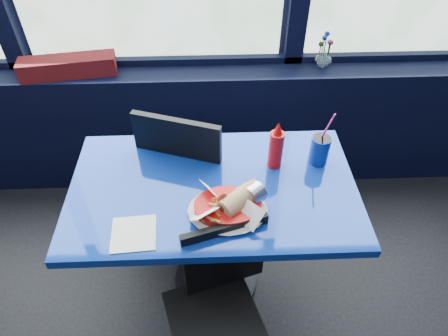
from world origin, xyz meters
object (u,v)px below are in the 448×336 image
chair_near_front (219,296)px  planter_box (68,66)px  food_basket (229,206)px  soda_cup (320,149)px  flower_vase (324,56)px  near_table (214,214)px  ketchup_bottle (276,147)px  chair_near_back (175,170)px

chair_near_front → planter_box: 1.47m
food_basket → soda_cup: (0.41, 0.28, 0.03)m
planter_box → flower_vase: flower_vase is taller
near_table → food_basket: (0.06, -0.14, 0.22)m
near_table → planter_box: size_ratio=2.34×
planter_box → ketchup_bottle: ketchup_bottle is taller
food_basket → near_table: bearing=98.3°
near_table → soda_cup: (0.47, 0.13, 0.25)m
flower_vase → ketchup_bottle: size_ratio=0.85×
chair_near_back → flower_vase: flower_vase is taller
chair_near_back → ketchup_bottle: 0.59m
near_table → food_basket: size_ratio=3.78×
chair_near_front → chair_near_back: (-0.20, 0.66, 0.09)m
near_table → food_basket: 0.27m
chair_near_front → ketchup_bottle: (0.26, 0.46, 0.40)m
food_basket → chair_near_front: bearing=-118.5°
chair_near_front → planter_box: size_ratio=1.55×
near_table → ketchup_bottle: (0.27, 0.12, 0.28)m
near_table → ketchup_bottle: bearing=23.6°
chair_near_back → planter_box: bearing=-22.8°
near_table → flower_vase: size_ratio=6.07×
chair_near_back → flower_vase: size_ratio=4.77×
chair_near_back → flower_vase: (0.84, 0.56, 0.32)m
food_basket → ketchup_bottle: bearing=36.9°
chair_near_back → near_table: bearing=139.8°
chair_near_front → near_table: bearing=75.0°
food_basket → ketchup_bottle: size_ratio=1.37×
chair_near_front → food_basket: food_basket is taller
ketchup_bottle → chair_near_front: bearing=-119.7°
ketchup_bottle → planter_box: bearing=145.5°
chair_near_back → food_basket: size_ratio=2.97×
chair_near_back → flower_vase: bearing=-127.3°
chair_near_front → planter_box: planter_box is taller
planter_box → ketchup_bottle: bearing=-42.8°
chair_near_front → food_basket: size_ratio=2.50×
ketchup_bottle → soda_cup: 0.20m
near_table → chair_near_front: (0.01, -0.34, -0.11)m
chair_near_front → soda_cup: soda_cup is taller
food_basket → soda_cup: soda_cup is taller
chair_near_back → soda_cup: bearing=-177.0°
chair_near_front → planter_box: (-0.79, 1.18, 0.39)m
chair_near_back → soda_cup: size_ratio=3.35×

